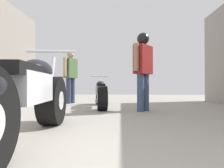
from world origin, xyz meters
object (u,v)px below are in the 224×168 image
(mechanic_in_blue, at_px, (71,74))
(mechanic_with_helmet, at_px, (143,64))
(motorcycle_maroon_cruiser, at_px, (27,99))
(motorcycle_black_naked, at_px, (101,94))

(mechanic_in_blue, height_order, mechanic_with_helmet, mechanic_with_helmet)
(mechanic_in_blue, bearing_deg, mechanic_with_helmet, -37.46)
(motorcycle_maroon_cruiser, height_order, mechanic_in_blue, mechanic_in_blue)
(motorcycle_black_naked, bearing_deg, mechanic_in_blue, 138.10)
(motorcycle_maroon_cruiser, bearing_deg, motorcycle_black_naked, 82.24)
(mechanic_in_blue, distance_m, mechanic_with_helmet, 2.64)
(motorcycle_maroon_cruiser, relative_size, mechanic_in_blue, 1.37)
(mechanic_with_helmet, bearing_deg, motorcycle_maroon_cruiser, -122.18)
(motorcycle_maroon_cruiser, distance_m, motorcycle_black_naked, 2.90)
(motorcycle_maroon_cruiser, xyz_separation_m, mechanic_in_blue, (-0.69, 3.84, 0.50))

